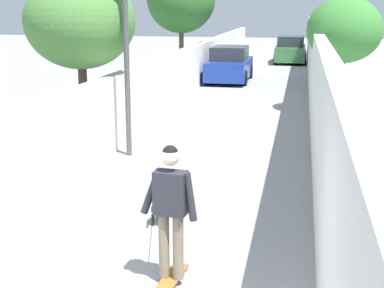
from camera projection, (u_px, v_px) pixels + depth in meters
ground_plane at (243, 104)px, 18.91m from camera, size 80.00×80.00×0.00m
wall_left at (161, 85)px, 17.25m from camera, size 48.00×0.30×1.73m
fence_right at (317, 77)px, 16.26m from camera, size 48.00×0.30×2.47m
tree_left_near at (80, 22)px, 12.60m from camera, size 2.54×2.54×4.04m
tree_right_far at (344, 30)px, 16.74m from camera, size 2.28×2.28×3.56m
lamp_post at (126, 20)px, 11.79m from camera, size 0.36×0.36×4.38m
skateboard at (171, 278)px, 6.73m from camera, size 0.82×0.28×0.08m
person_skateboarder at (171, 202)px, 6.49m from camera, size 0.26×0.72×1.66m
dog at (160, 206)px, 8.58m from camera, size 2.19×0.76×1.06m
car_near at (230, 65)px, 24.44m from camera, size 4.02×1.80×1.54m
car_far at (290, 50)px, 32.43m from camera, size 4.06×1.80×1.54m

